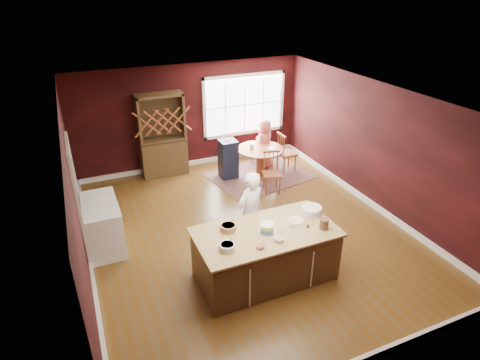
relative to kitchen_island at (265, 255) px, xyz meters
name	(u,v)px	position (x,y,z in m)	size (l,w,h in m)	color
room_shell	(246,170)	(0.27, 1.41, 0.91)	(7.00, 7.00, 7.00)	#543D1C
window	(244,105)	(1.77, 4.88, 1.06)	(2.36, 0.10, 1.66)	white
doorway	(79,201)	(-2.70, 2.01, 0.59)	(0.08, 1.26, 2.13)	white
kitchen_island	(265,255)	(0.00, 0.00, 0.00)	(2.30, 1.20, 0.92)	#42301B
dining_table	(260,156)	(1.62, 3.55, 0.10)	(1.17, 1.17, 0.75)	brown
baker	(250,213)	(0.07, 0.78, 0.36)	(0.59, 0.38, 1.60)	white
layer_cake	(267,228)	(0.01, 0.00, 0.55)	(0.32, 0.32, 0.13)	white
bowl_blue	(227,247)	(-0.75, -0.20, 0.53)	(0.24, 0.24, 0.09)	white
bowl_yellow	(228,227)	(-0.54, 0.27, 0.53)	(0.26, 0.26, 0.10)	tan
bowl_pink	(260,247)	(-0.28, -0.38, 0.51)	(0.14, 0.14, 0.05)	silver
bowl_olive	(279,239)	(0.07, -0.32, 0.51)	(0.16, 0.16, 0.06)	beige
drinking_glass	(292,224)	(0.43, -0.08, 0.56)	(0.08, 0.08, 0.16)	silver
dinner_plate	(296,220)	(0.59, 0.07, 0.49)	(0.28, 0.28, 0.02)	beige
white_tub	(312,210)	(0.97, 0.18, 0.54)	(0.35, 0.35, 0.12)	white
stoneware_crock	(324,224)	(0.90, -0.30, 0.57)	(0.15, 0.15, 0.18)	brown
toy_figurine	(308,225)	(0.67, -0.17, 0.52)	(0.05, 0.05, 0.08)	yellow
rug	(260,175)	(1.62, 3.55, -0.43)	(2.41, 1.86, 0.01)	brown
chair_east	(287,152)	(2.42, 3.58, 0.09)	(0.44, 0.42, 1.05)	brown
chair_south	(272,172)	(1.52, 2.68, 0.06)	(0.41, 0.39, 0.99)	brown
chair_north	(260,147)	(1.98, 4.28, 0.04)	(0.40, 0.38, 0.95)	#9B6538
seated_woman	(264,144)	(1.97, 4.00, 0.22)	(0.65, 0.42, 1.32)	#DA5F6C
high_chair	(228,158)	(0.86, 3.81, 0.08)	(0.42, 0.42, 1.03)	#121D35
toddler	(227,146)	(0.87, 3.90, 0.37)	(0.18, 0.14, 0.26)	#8CA5BF
table_plate	(271,148)	(1.86, 3.44, 0.32)	(0.18, 0.18, 0.01)	beige
table_cup	(252,146)	(1.44, 3.66, 0.36)	(0.12, 0.12, 0.10)	white
hutch	(162,136)	(-0.57, 4.63, 0.61)	(1.15, 0.48, 2.10)	black
washer	(105,233)	(-2.37, 1.69, 0.02)	(0.63, 0.61, 0.91)	white
dryer	(101,216)	(-2.37, 2.33, 0.01)	(0.62, 0.60, 0.90)	white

